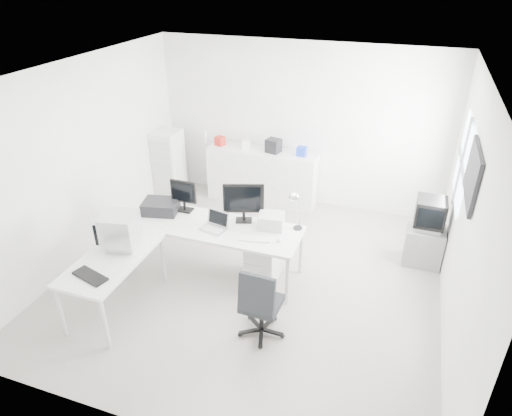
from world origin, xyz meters
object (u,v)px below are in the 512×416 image
(office_chair, at_px, (262,300))
(inkjet_printer, at_px, (161,207))
(sideboard, at_px, (262,176))
(drawer_pedestal, at_px, (263,261))
(lcd_monitor_large, at_px, (244,203))
(crt_monitor, at_px, (120,230))
(filing_cabinet, at_px, (169,164))
(laptop, at_px, (213,222))
(side_desk, at_px, (116,283))
(lcd_monitor_small, at_px, (184,196))
(laser_printer, at_px, (271,221))
(tv_cabinet, at_px, (423,245))
(crt_tv, at_px, (430,215))
(main_desk, at_px, (214,249))

(office_chair, bearing_deg, inkjet_printer, 152.81)
(sideboard, bearing_deg, drawer_pedestal, -71.13)
(lcd_monitor_large, relative_size, crt_monitor, 1.14)
(drawer_pedestal, bearing_deg, filing_cabinet, 142.32)
(drawer_pedestal, xyz_separation_m, office_chair, (0.31, -0.99, 0.19))
(laptop, distance_m, filing_cabinet, 2.73)
(side_desk, relative_size, lcd_monitor_small, 2.94)
(lcd_monitor_small, relative_size, filing_cabinet, 0.38)
(inkjet_printer, bearing_deg, laptop, -25.43)
(laser_printer, bearing_deg, lcd_monitor_small, 170.31)
(laser_printer, relative_size, office_chair, 0.34)
(laser_printer, relative_size, crt_monitor, 0.66)
(side_desk, xyz_separation_m, lcd_monitor_large, (1.20, 1.35, 0.66))
(lcd_monitor_small, bearing_deg, sideboard, 75.70)
(laptop, bearing_deg, tv_cabinet, 37.35)
(sideboard, bearing_deg, lcd_monitor_large, -78.58)
(drawer_pedestal, relative_size, inkjet_printer, 1.25)
(laser_printer, xyz_separation_m, crt_tv, (2.01, 0.96, -0.05))
(inkjet_printer, distance_m, crt_tv, 3.77)
(office_chair, distance_m, crt_tv, 2.77)
(laptop, relative_size, laser_printer, 1.13)
(drawer_pedestal, xyz_separation_m, sideboard, (-0.76, 2.21, 0.19))
(office_chair, relative_size, crt_tv, 1.95)
(lcd_monitor_small, bearing_deg, crt_tv, 15.27)
(drawer_pedestal, distance_m, inkjet_printer, 1.64)
(laptop, relative_size, sideboard, 0.19)
(sideboard, bearing_deg, filing_cabinet, -169.11)
(sideboard, bearing_deg, lcd_monitor_small, -103.79)
(main_desk, relative_size, crt_tv, 4.80)
(lcd_monitor_large, height_order, tv_cabinet, lcd_monitor_large)
(inkjet_printer, relative_size, laptop, 1.28)
(drawer_pedestal, xyz_separation_m, inkjet_printer, (-1.55, 0.05, 0.54))
(side_desk, distance_m, crt_tv, 4.29)
(lcd_monitor_small, bearing_deg, laser_printer, -1.83)
(lcd_monitor_small, distance_m, crt_tv, 3.44)
(side_desk, height_order, inkjet_printer, inkjet_printer)
(inkjet_printer, relative_size, lcd_monitor_small, 1.01)
(crt_monitor, bearing_deg, lcd_monitor_large, 30.69)
(laptop, bearing_deg, drawer_pedestal, 24.96)
(lcd_monitor_small, distance_m, lcd_monitor_large, 0.90)
(crt_monitor, bearing_deg, drawer_pedestal, 18.32)
(laptop, distance_m, tv_cabinet, 3.05)
(inkjet_printer, relative_size, crt_tv, 0.96)
(laser_printer, height_order, crt_monitor, crt_monitor)
(laptop, bearing_deg, inkjet_printer, 179.43)
(drawer_pedestal, distance_m, laser_printer, 0.57)
(lcd_monitor_small, distance_m, crt_monitor, 1.14)
(main_desk, distance_m, sideboard, 2.27)
(crt_monitor, relative_size, office_chair, 0.52)
(drawer_pedestal, distance_m, tv_cabinet, 2.35)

